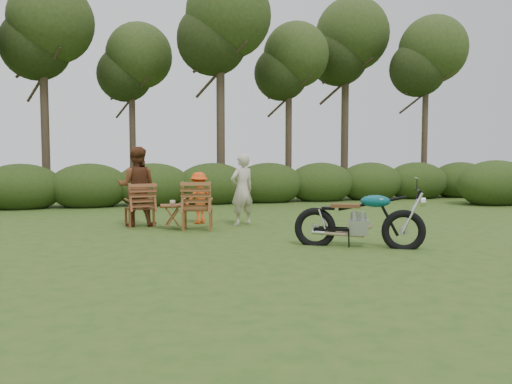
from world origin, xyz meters
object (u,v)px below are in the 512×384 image
object	(u,v)px
adult_a	(242,225)
adult_b	(137,226)
lawn_chair_left	(140,226)
cup	(173,202)
side_table	(172,217)
motorcycle	(358,247)
child	(199,223)
lawn_chair_right	(198,230)

from	to	relation	value
adult_a	adult_b	bearing A→B (deg)	-32.50
adult_a	lawn_chair_left	bearing A→B (deg)	-30.28
adult_b	cup	bearing A→B (deg)	145.73
side_table	adult_b	world-z (taller)	adult_b
lawn_chair_left	motorcycle	bearing A→B (deg)	124.81
child	adult_b	bearing A→B (deg)	-27.94
lawn_chair_left	adult_a	size ratio (longest dim) A/B	0.60
side_table	motorcycle	bearing A→B (deg)	-46.82
lawn_chair_right	side_table	xyz separation A→B (m)	(-0.52, 0.22, 0.27)
motorcycle	lawn_chair_right	size ratio (longest dim) A/B	2.03
lawn_chair_left	adult_a	world-z (taller)	adult_a
lawn_chair_left	child	xyz separation A→B (m)	(1.39, 0.11, 0.00)
lawn_chair_left	adult_a	bearing A→B (deg)	160.81
motorcycle	lawn_chair_right	bearing A→B (deg)	159.66
lawn_chair_right	side_table	bearing A→B (deg)	-8.90
motorcycle	lawn_chair_left	bearing A→B (deg)	163.68
lawn_chair_right	child	size ratio (longest dim) A/B	0.86
lawn_chair_right	child	xyz separation A→B (m)	(0.20, 0.98, 0.00)
lawn_chair_left	side_table	world-z (taller)	side_table
adult_a	adult_b	world-z (taller)	adult_b
side_table	adult_a	size ratio (longest dim) A/B	0.33
side_table	adult_b	xyz separation A→B (m)	(-0.72, 0.75, -0.27)
side_table	adult_a	bearing A→B (deg)	7.71
adult_b	child	xyz separation A→B (m)	(1.44, 0.00, 0.00)
child	lawn_chair_right	bearing A→B (deg)	50.35
motorcycle	lawn_chair_right	xyz separation A→B (m)	(-2.39, 2.88, 0.00)
side_table	child	size ratio (longest dim) A/B	0.44
motorcycle	side_table	distance (m)	4.26
adult_a	adult_b	distance (m)	2.43
cup	child	distance (m)	1.20
lawn_chair_right	adult_a	size ratio (longest dim) A/B	0.64
adult_a	adult_b	size ratio (longest dim) A/B	0.91
lawn_chair_right	adult_a	world-z (taller)	adult_a
side_table	cup	xyz separation A→B (m)	(0.01, -0.01, 0.32)
lawn_chair_right	lawn_chair_left	size ratio (longest dim) A/B	1.07
lawn_chair_left	adult_b	size ratio (longest dim) A/B	0.54
side_table	adult_b	distance (m)	1.07
side_table	cup	size ratio (longest dim) A/B	4.34
adult_a	child	size ratio (longest dim) A/B	1.35
motorcycle	cup	size ratio (longest dim) A/B	17.16
motorcycle	cup	xyz separation A→B (m)	(-2.90, 3.09, 0.59)
cup	adult_b	bearing A→B (deg)	133.73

